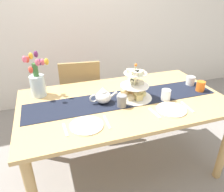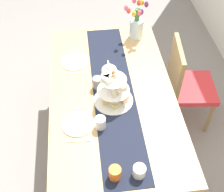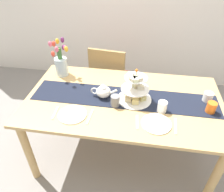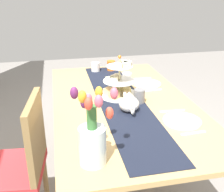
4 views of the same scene
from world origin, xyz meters
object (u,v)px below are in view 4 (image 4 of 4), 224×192
Objects in this scene: cream_jug at (95,67)px; mug_grey at (139,96)px; teapot at (129,103)px; tiered_cake_stand at (119,84)px; dining_table at (122,113)px; dinner_plate_left at (182,121)px; chair_left at (19,161)px; knife_right at (141,78)px; mug_orange at (111,66)px; dinner_plate_right at (147,84)px; mug_white_text at (127,78)px; fork_left at (193,133)px; knife_left at (172,111)px; tulip_vase at (93,137)px; fork_right at (153,90)px.

mug_grey reaches higher than cream_jug.
mug_grey is at bearing -41.29° from teapot.
tiered_cake_stand is 0.64m from cream_jug.
dining_table is 0.48m from dinner_plate_left.
knife_right is at bearing -55.61° from chair_left.
cream_jug is at bearing 88.65° from mug_orange.
teapot is 0.91m from cream_jug.
mug_white_text reaches higher than dinner_plate_right.
cream_jug reaches higher than dinner_plate_left.
mug_white_text reaches higher than knife_right.
fork_left is 1.58× the size of mug_grey.
mug_white_text is at bearing 122.40° from knife_right.
dining_table is 0.73m from mug_orange.
knife_left is 0.52m from dinner_plate_right.
fork_left is 0.65× the size of dinner_plate_right.
chair_left is 0.77m from teapot.
mug_grey is at bearing -177.05° from mug_orange.
dining_table is 18.14× the size of mug_white_text.
chair_left reaches higher than teapot.
tulip_vase is 1.01m from fork_right.
chair_left is 5.35× the size of knife_right.
tulip_vase is at bearing 155.58° from dining_table.
teapot is 0.29m from knife_left.
knife_right is (1.10, -0.58, -0.14)m from tulip_vase.
fork_left is 1.58× the size of mug_orange.
knife_right is at bearing -24.54° from teapot.
dinner_plate_right is 1.35× the size of knife_right.
mug_white_text is (0.56, 0.16, 0.04)m from knife_left.
teapot is 0.58m from tulip_vase.
fork_right is at bearing -159.83° from mug_orange.
tiered_cake_stand is 1.79× the size of knife_right.
cream_jug is at bearing 27.11° from mug_white_text.
tiered_cake_stand is at bearing 30.88° from dinner_plate_left.
tiered_cake_stand reaches higher than mug_orange.
fork_left is at bearing -170.31° from mug_orange.
mug_orange reaches higher than fork_left.
dining_table is 10.14× the size of knife_left.
dining_table is at bearing 49.58° from knife_left.
mug_white_text is at bearing -27.66° from tiered_cake_stand.
dinner_plate_right is at bearing -140.39° from cream_jug.
teapot is (-0.18, 0.00, 0.16)m from dining_table.
cream_jug is 0.89× the size of mug_orange.
dinner_plate_left is at bearing -97.69° from chair_left.
dining_table is 11.49× the size of fork_right.
fork_left is at bearing 180.00° from knife_right.
tiered_cake_stand is at bearing 173.52° from mug_orange.
knife_right is at bearing -40.07° from tiered_cake_stand.
mug_grey is (0.32, 0.17, 0.05)m from dinner_plate_left.
dinner_plate_left is 1.53× the size of fork_left.
fork_right is at bearing -80.60° from tiered_cake_stand.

